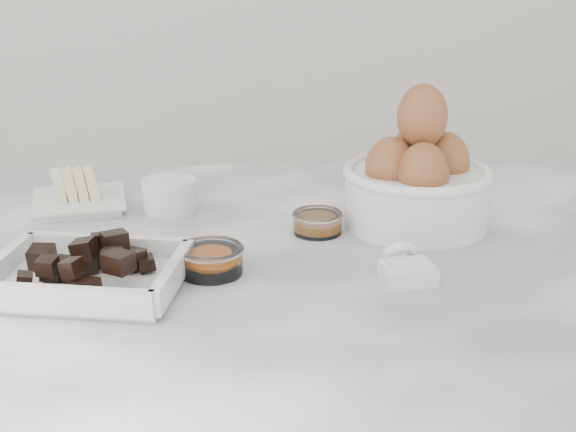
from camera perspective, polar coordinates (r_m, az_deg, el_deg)
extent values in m
cube|color=white|center=(0.96, -1.12, -4.00)|extent=(1.20, 0.80, 0.04)
cube|color=white|center=(0.89, -14.05, -4.67)|extent=(0.21, 0.17, 0.01)
cube|color=white|center=(1.15, -14.60, 0.85)|extent=(0.13, 0.13, 0.01)
cube|color=white|center=(1.15, -14.63, 1.18)|extent=(0.15, 0.15, 0.00)
cylinder|color=white|center=(1.11, -8.42, 1.51)|extent=(0.07, 0.07, 0.04)
cylinder|color=white|center=(1.11, -8.46, 2.35)|extent=(0.06, 0.06, 0.01)
cylinder|color=white|center=(1.05, 9.10, 1.27)|extent=(0.19, 0.19, 0.07)
torus|color=white|center=(1.04, 9.20, 3.07)|extent=(0.19, 0.19, 0.02)
ellipsoid|color=brown|center=(1.06, 11.22, 3.61)|extent=(0.06, 0.06, 0.08)
ellipsoid|color=brown|center=(1.03, 7.16, 3.43)|extent=(0.06, 0.06, 0.08)
ellipsoid|color=brown|center=(1.08, 9.06, 4.08)|extent=(0.06, 0.06, 0.08)
ellipsoid|color=brown|center=(1.00, 9.27, 2.89)|extent=(0.06, 0.06, 0.08)
ellipsoid|color=brown|center=(1.03, 9.52, 6.99)|extent=(0.06, 0.06, 0.08)
cylinder|color=white|center=(1.02, 2.12, -0.52)|extent=(0.06, 0.06, 0.03)
torus|color=white|center=(1.02, 2.12, 0.11)|extent=(0.07, 0.07, 0.01)
cylinder|color=orange|center=(1.02, 2.11, -0.74)|extent=(0.05, 0.05, 0.01)
cylinder|color=white|center=(0.90, -5.50, -3.20)|extent=(0.07, 0.07, 0.03)
torus|color=white|center=(0.90, -5.53, -2.38)|extent=(0.08, 0.08, 0.01)
ellipsoid|color=orange|center=(0.90, -5.50, -3.14)|extent=(0.05, 0.05, 0.02)
cube|color=white|center=(1.01, 10.29, -1.21)|extent=(0.07, 0.06, 0.02)
cube|color=#311B0A|center=(1.00, 10.33, -0.52)|extent=(0.05, 0.04, 0.00)
torus|color=white|center=(1.03, 9.72, 0.05)|extent=(0.05, 0.04, 0.04)
cube|color=white|center=(0.89, 8.54, -4.05)|extent=(0.06, 0.05, 0.02)
cube|color=white|center=(0.88, 8.58, -3.33)|extent=(0.05, 0.04, 0.00)
torus|color=white|center=(0.91, 7.94, -2.65)|extent=(0.05, 0.04, 0.04)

